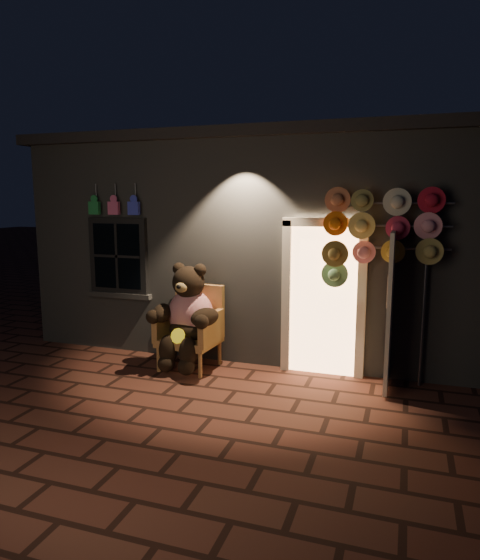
% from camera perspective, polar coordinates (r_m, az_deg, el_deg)
% --- Properties ---
extents(ground, '(60.00, 60.00, 0.00)m').
position_cam_1_polar(ground, '(6.36, -5.44, -13.37)').
color(ground, '#522B1F').
rests_on(ground, ground).
extents(shop_building, '(7.30, 5.95, 3.51)m').
position_cam_1_polar(shop_building, '(9.67, 4.11, 5.06)').
color(shop_building, slate).
rests_on(shop_building, ground).
extents(wicker_armchair, '(0.87, 0.80, 1.19)m').
position_cam_1_polar(wicker_armchair, '(7.35, -5.46, -5.33)').
color(wicker_armchair, '#B47445').
rests_on(wicker_armchair, ground).
extents(teddy_bear, '(1.09, 0.87, 1.50)m').
position_cam_1_polar(teddy_bear, '(7.17, -6.03, -4.12)').
color(teddy_bear, '#B4131D').
rests_on(teddy_bear, ground).
extents(hat_rack, '(1.61, 0.22, 2.60)m').
position_cam_1_polar(hat_rack, '(6.65, 15.50, 5.36)').
color(hat_rack, '#59595E').
rests_on(hat_rack, ground).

